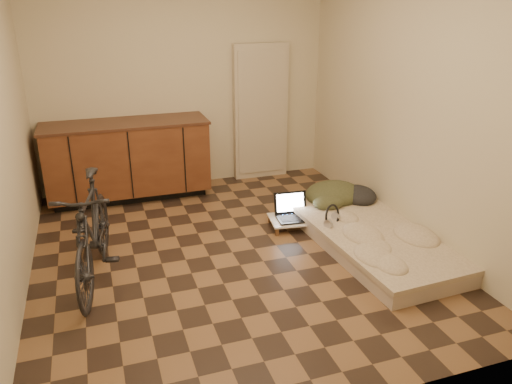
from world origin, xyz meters
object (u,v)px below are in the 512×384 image
object	(u,v)px
bicycle	(92,226)
futon	(371,237)
lap_desk	(298,219)
laptop	(293,213)

from	to	relation	value
bicycle	futon	xyz separation A→B (m)	(2.50, -0.19, -0.41)
futon	bicycle	bearing A→B (deg)	172.80
lap_desk	laptop	size ratio (longest dim) A/B	1.69
laptop	futon	bearing A→B (deg)	-43.96
futon	lap_desk	xyz separation A→B (m)	(-0.50, 0.60, -0.00)
futon	lap_desk	bearing A→B (deg)	126.91
futon	lap_desk	world-z (taller)	futon
lap_desk	laptop	bearing A→B (deg)	149.31
lap_desk	laptop	xyz separation A→B (m)	(-0.05, 0.04, 0.06)
futon	laptop	xyz separation A→B (m)	(-0.55, 0.64, 0.06)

